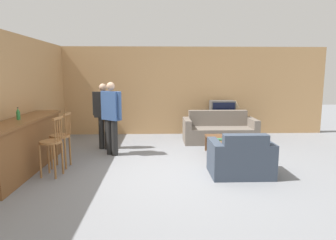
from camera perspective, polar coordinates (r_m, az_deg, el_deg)
ground_plane at (r=5.64m, az=1.51°, el=-9.96°), size 24.00×24.00×0.00m
wall_back at (r=9.00m, az=0.14°, el=5.54°), size 9.40×0.08×2.60m
wall_left at (r=7.24m, az=-24.90°, el=3.93°), size 0.08×8.65×2.60m
bar_counter at (r=6.15m, az=-25.78°, el=-4.40°), size 0.55×2.70×0.99m
bar_chair_near at (r=5.68m, az=-21.30°, el=-4.59°), size 0.45×0.45×1.07m
bar_chair_mid at (r=6.16m, az=-19.72°, el=-3.50°), size 0.40×0.40×1.07m
couch_far at (r=8.14m, az=9.73°, el=-2.07°), size 1.91×0.84×0.82m
armchair_near at (r=5.56m, az=13.67°, el=-7.30°), size 1.08×0.80×0.80m
coffee_table at (r=6.76m, az=9.96°, el=-3.95°), size 0.56×1.01×0.40m
tv_unit at (r=8.96m, az=10.18°, el=-1.18°), size 1.07×0.50×0.56m
tv at (r=8.88m, az=10.28°, el=2.11°), size 0.70×0.43×0.48m
bottle at (r=6.02m, az=-26.64°, el=1.00°), size 0.06×0.06×0.22m
book_on_table at (r=6.57m, az=9.57°, el=-3.66°), size 0.21×0.15×0.03m
table_lamp at (r=8.96m, az=12.75°, el=2.89°), size 0.24×0.24×0.49m
person_by_window at (r=7.34m, az=-12.16°, el=1.42°), size 0.53×0.25×1.58m
person_by_counter at (r=6.74m, az=-10.72°, el=1.03°), size 0.49×0.42×1.63m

